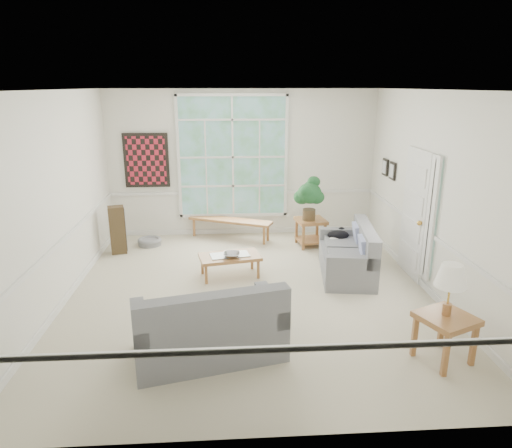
{
  "coord_description": "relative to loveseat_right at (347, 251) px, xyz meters",
  "views": [
    {
      "loc": [
        -0.32,
        -6.38,
        3.06
      ],
      "look_at": [
        0.1,
        0.2,
        1.05
      ],
      "focal_mm": 32.0,
      "sensor_mm": 36.0,
      "label": 1
    }
  ],
  "objects": [
    {
      "name": "floor",
      "position": [
        -1.65,
        -0.64,
        -0.43
      ],
      "size": [
        5.5,
        6.0,
        0.01
      ],
      "primitive_type": "cube",
      "color": "beige",
      "rests_on": "ground"
    },
    {
      "name": "ceiling",
      "position": [
        -1.65,
        -0.64,
        2.58
      ],
      "size": [
        5.5,
        6.0,
        0.02
      ],
      "primitive_type": "cube",
      "color": "white",
      "rests_on": "ground"
    },
    {
      "name": "wall_back",
      "position": [
        -1.65,
        2.36,
        1.08
      ],
      "size": [
        5.5,
        0.02,
        3.0
      ],
      "primitive_type": "cube",
      "color": "white",
      "rests_on": "ground"
    },
    {
      "name": "wall_front",
      "position": [
        -1.65,
        -3.64,
        1.08
      ],
      "size": [
        5.5,
        0.02,
        3.0
      ],
      "primitive_type": "cube",
      "color": "white",
      "rests_on": "ground"
    },
    {
      "name": "wall_left",
      "position": [
        -4.4,
        -0.64,
        1.08
      ],
      "size": [
        0.02,
        6.0,
        3.0
      ],
      "primitive_type": "cube",
      "color": "white",
      "rests_on": "ground"
    },
    {
      "name": "wall_right",
      "position": [
        1.1,
        -0.64,
        1.08
      ],
      "size": [
        0.02,
        6.0,
        3.0
      ],
      "primitive_type": "cube",
      "color": "white",
      "rests_on": "ground"
    },
    {
      "name": "window_back",
      "position": [
        -1.85,
        2.32,
        1.23
      ],
      "size": [
        2.3,
        0.08,
        2.4
      ],
      "primitive_type": "cube",
      "color": "white",
      "rests_on": "wall_back"
    },
    {
      "name": "entry_door",
      "position": [
        1.06,
        -0.04,
        0.63
      ],
      "size": [
        0.08,
        0.9,
        2.1
      ],
      "primitive_type": "cube",
      "color": "white",
      "rests_on": "floor"
    },
    {
      "name": "door_sidelight",
      "position": [
        1.06,
        -0.67,
        0.73
      ],
      "size": [
        0.08,
        0.26,
        1.9
      ],
      "primitive_type": "cube",
      "color": "white",
      "rests_on": "wall_right"
    },
    {
      "name": "wall_art",
      "position": [
        -3.6,
        2.31,
        1.18
      ],
      "size": [
        0.9,
        0.06,
        1.1
      ],
      "primitive_type": "cube",
      "color": "maroon",
      "rests_on": "wall_back"
    },
    {
      "name": "wall_frame_near",
      "position": [
        1.06,
        1.11,
        1.13
      ],
      "size": [
        0.04,
        0.26,
        0.32
      ],
      "primitive_type": "cube",
      "color": "black",
      "rests_on": "wall_right"
    },
    {
      "name": "wall_frame_far",
      "position": [
        1.06,
        1.51,
        1.13
      ],
      "size": [
        0.04,
        0.26,
        0.32
      ],
      "primitive_type": "cube",
      "color": "black",
      "rests_on": "wall_right"
    },
    {
      "name": "loveseat_right",
      "position": [
        0.0,
        0.0,
        0.0
      ],
      "size": [
        1.0,
        1.65,
        0.84
      ],
      "primitive_type": "cube",
      "rotation": [
        0.0,
        0.0,
        -0.13
      ],
      "color": "slate",
      "rests_on": "floor"
    },
    {
      "name": "loveseat_front",
      "position": [
        -2.22,
        -2.25,
        0.04
      ],
      "size": [
        1.87,
        1.26,
        0.93
      ],
      "primitive_type": "cube",
      "rotation": [
        0.0,
        0.0,
        0.23
      ],
      "color": "slate",
      "rests_on": "floor"
    },
    {
      "name": "coffee_table",
      "position": [
        -1.95,
        0.04,
        -0.24
      ],
      "size": [
        1.08,
        0.72,
        0.37
      ],
      "primitive_type": "cube",
      "rotation": [
        0.0,
        0.0,
        0.2
      ],
      "color": "#9C6537",
      "rests_on": "floor"
    },
    {
      "name": "pewter_bowl",
      "position": [
        -1.92,
        -0.03,
        -0.01
      ],
      "size": [
        0.39,
        0.39,
        0.09
      ],
      "primitive_type": "imported",
      "rotation": [
        0.0,
        0.0,
        -0.11
      ],
      "color": "#939297",
      "rests_on": "coffee_table"
    },
    {
      "name": "window_bench",
      "position": [
        -1.92,
        2.01,
        -0.22
      ],
      "size": [
        1.75,
        1.02,
        0.41
      ],
      "primitive_type": "cube",
      "rotation": [
        0.0,
        0.0,
        -0.41
      ],
      "color": "#9C6537",
      "rests_on": "floor"
    },
    {
      "name": "end_table",
      "position": [
        -0.34,
        1.46,
        -0.15
      ],
      "size": [
        0.62,
        0.62,
        0.55
      ],
      "primitive_type": "cube",
      "rotation": [
        0.0,
        0.0,
        0.16
      ],
      "color": "#9C6537",
      "rests_on": "floor"
    },
    {
      "name": "houseplant",
      "position": [
        -0.4,
        1.42,
        0.56
      ],
      "size": [
        0.58,
        0.58,
        0.86
      ],
      "primitive_type": null,
      "rotation": [
        0.0,
        0.0,
        0.16
      ],
      "color": "#1C5027",
      "rests_on": "end_table"
    },
    {
      "name": "side_table",
      "position": [
        0.48,
        -2.55,
        -0.14
      ],
      "size": [
        0.74,
        0.74,
        0.57
      ],
      "primitive_type": "cube",
      "rotation": [
        0.0,
        0.0,
        0.41
      ],
      "color": "#9C6537",
      "rests_on": "floor"
    },
    {
      "name": "table_lamp",
      "position": [
        0.48,
        -2.53,
        0.46
      ],
      "size": [
        0.49,
        0.49,
        0.61
      ],
      "primitive_type": null,
      "rotation": [
        0.0,
        0.0,
        0.55
      ],
      "color": "white",
      "rests_on": "side_table"
    },
    {
      "name": "pet_bed",
      "position": [
        -3.54,
        1.7,
        -0.35
      ],
      "size": [
        0.6,
        0.6,
        0.14
      ],
      "primitive_type": "cylinder",
      "rotation": [
        0.0,
        0.0,
        -0.36
      ],
      "color": "gray",
      "rests_on": "floor"
    },
    {
      "name": "floor_speaker",
      "position": [
        -4.05,
        1.29,
        0.03
      ],
      "size": [
        0.33,
        0.29,
        0.91
      ],
      "primitive_type": "cube",
      "rotation": [
        0.0,
        0.0,
        0.25
      ],
      "color": "#43321D",
      "rests_on": "floor"
    },
    {
      "name": "cat",
      "position": [
        -0.02,
        0.56,
        0.1
      ],
      "size": [
        0.45,
        0.37,
        0.18
      ],
      "primitive_type": "ellipsoid",
      "rotation": [
        0.0,
        0.0,
        -0.27
      ],
      "color": "black",
      "rests_on": "loveseat_right"
    }
  ]
}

